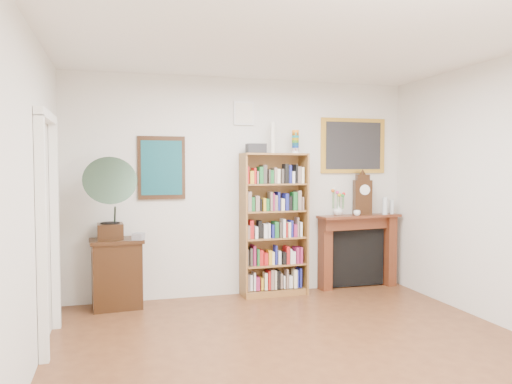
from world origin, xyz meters
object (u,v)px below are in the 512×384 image
fireplace (357,245)px  bottle_left (385,206)px  side_cabinet (117,273)px  cd_stack (138,236)px  gramophone (109,194)px  bottle_right (392,207)px  mantel_clock (362,195)px  bookshelf (274,216)px  flower_vase (338,210)px  teacup (357,213)px

fireplace → bottle_left: bearing=-18.9°
side_cabinet → cd_stack: size_ratio=6.81×
fireplace → cd_stack: fireplace is taller
gramophone → bottle_left: size_ratio=4.00×
side_cabinet → bottle_left: bottle_left is taller
bottle_right → mantel_clock: bearing=-179.3°
bottle_left → bookshelf: bearing=179.9°
bottle_left → side_cabinet: bearing=-179.0°
flower_vase → bookshelf: bearing=-176.5°
mantel_clock → teacup: bearing=-132.5°
bookshelf → side_cabinet: size_ratio=2.58×
side_cabinet → teacup: 3.18m
flower_vase → teacup: (0.22, -0.11, -0.03)m
cd_stack → teacup: (2.87, 0.16, 0.18)m
side_cabinet → cd_stack: cd_stack is taller
gramophone → bottle_left: (3.63, 0.18, -0.23)m
side_cabinet → fireplace: bearing=-2.2°
fireplace → teacup: (-0.08, -0.13, 0.46)m
bottle_left → teacup: bearing=-173.9°
side_cabinet → gramophone: size_ratio=0.85×
flower_vase → bottle_right: 0.82m
mantel_clock → bottle_left: 0.35m
side_cabinet → teacup: size_ratio=8.97×
bookshelf → mantel_clock: 1.31m
bookshelf → bottle_right: size_ratio=10.56×
gramophone → bottle_left: gramophone is taller
bookshelf → bottle_left: size_ratio=8.80×
bookshelf → fireplace: size_ratio=1.74×
side_cabinet → bookshelf: bearing=-2.9°
cd_stack → flower_vase: (2.64, 0.26, 0.22)m
side_cabinet → bottle_right: bearing=-2.9°
bookshelf → side_cabinet: bookshelf is taller
fireplace → mantel_clock: bearing=-30.3°
flower_vase → bottle_left: bottle_left is taller
side_cabinet → bottle_right: (3.71, 0.13, 0.70)m
mantel_clock → teacup: size_ratio=6.02×
fireplace → flower_vase: 0.58m
bottle_left → bottle_right: 0.16m
side_cabinet → fireplace: 3.20m
bottle_left → bottle_right: bottle_left is taller
side_cabinet → fireplace: fireplace is taller
cd_stack → side_cabinet: bearing=150.4°
gramophone → bottle_left: bearing=0.0°
bookshelf → fireplace: (1.23, 0.08, -0.44)m
teacup → gramophone: bearing=-177.7°
fireplace → bottle_right: bearing=-8.3°
fireplace → bottle_right: 0.74m
side_cabinet → bottle_left: (3.56, 0.06, 0.72)m
bottle_right → side_cabinet: bearing=-178.0°
teacup → bottle_right: bearing=10.7°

